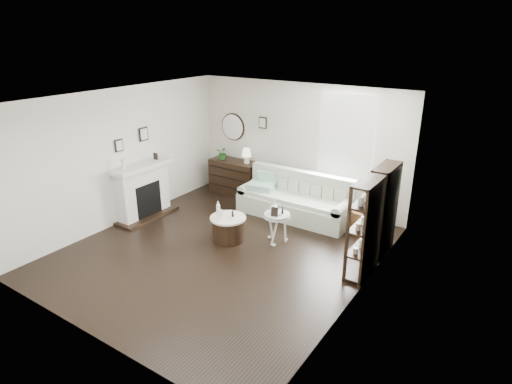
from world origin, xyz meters
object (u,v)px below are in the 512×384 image
Objects in this scene: drum_table at (228,228)px; pedestal_table at (277,216)px; dresser at (235,177)px; sofa at (296,202)px.

drum_table is 0.96m from pedestal_table.
dresser is 1.81× the size of drum_table.
sofa is 1.75m from drum_table.
sofa is 4.13× the size of pedestal_table.
pedestal_table is (2.17, -1.66, 0.13)m from dresser.
dresser is 2.08× the size of pedestal_table.
drum_table is at bearing -56.65° from dresser.
pedestal_table reaches higher than drum_table.
sofa is 1.31m from pedestal_table.
sofa is 1.93m from dresser.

